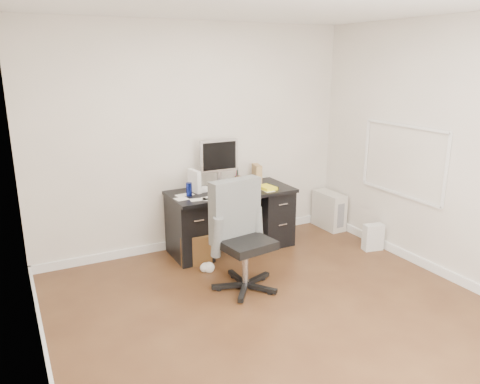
% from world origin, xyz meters
% --- Properties ---
extents(ground, '(4.00, 4.00, 0.00)m').
position_xyz_m(ground, '(0.00, 0.00, 0.00)').
color(ground, '#412514').
rests_on(ground, ground).
extents(room_shell, '(4.02, 4.02, 2.71)m').
position_xyz_m(room_shell, '(0.03, 0.03, 1.66)').
color(room_shell, beige).
rests_on(room_shell, ground).
extents(desk, '(1.50, 0.70, 0.75)m').
position_xyz_m(desk, '(0.30, 1.65, 0.40)').
color(desk, black).
rests_on(desk, ground).
extents(loose_papers, '(1.10, 0.60, 0.00)m').
position_xyz_m(loose_papers, '(0.10, 1.60, 0.75)').
color(loose_papers, white).
rests_on(loose_papers, desk).
extents(lcd_monitor, '(0.49, 0.29, 0.61)m').
position_xyz_m(lcd_monitor, '(0.22, 1.82, 1.05)').
color(lcd_monitor, '#ACABB0').
rests_on(lcd_monitor, desk).
extents(keyboard, '(0.39, 0.18, 0.02)m').
position_xyz_m(keyboard, '(0.38, 1.51, 0.76)').
color(keyboard, black).
rests_on(keyboard, desk).
extents(computer_mouse, '(0.07, 0.07, 0.06)m').
position_xyz_m(computer_mouse, '(0.65, 1.65, 0.78)').
color(computer_mouse, '#ACABB0').
rests_on(computer_mouse, desk).
extents(travel_mug, '(0.08, 0.08, 0.15)m').
position_xyz_m(travel_mug, '(-0.23, 1.66, 0.83)').
color(travel_mug, navy).
rests_on(travel_mug, desk).
extents(white_binder, '(0.14, 0.24, 0.27)m').
position_xyz_m(white_binder, '(-0.11, 1.79, 0.88)').
color(white_binder, white).
rests_on(white_binder, desk).
extents(magazine_file, '(0.14, 0.22, 0.24)m').
position_xyz_m(magazine_file, '(0.74, 1.80, 0.87)').
color(magazine_file, '#967448').
rests_on(magazine_file, desk).
extents(pen_cup, '(0.09, 0.09, 0.21)m').
position_xyz_m(pen_cup, '(0.54, 1.91, 0.85)').
color(pen_cup, brown).
rests_on(pen_cup, desk).
extents(yellow_book, '(0.20, 0.24, 0.04)m').
position_xyz_m(yellow_book, '(0.71, 1.49, 0.77)').
color(yellow_book, yellow).
rests_on(yellow_book, desk).
extents(paper_remote, '(0.23, 0.19, 0.02)m').
position_xyz_m(paper_remote, '(0.18, 1.35, 0.76)').
color(paper_remote, white).
rests_on(paper_remote, desk).
extents(office_chair, '(0.72, 0.72, 1.12)m').
position_xyz_m(office_chair, '(-0.04, 0.63, 0.56)').
color(office_chair, '#4F524F').
rests_on(office_chair, ground).
extents(pc_tower, '(0.23, 0.50, 0.50)m').
position_xyz_m(pc_tower, '(1.84, 1.70, 0.25)').
color(pc_tower, beige).
rests_on(pc_tower, ground).
extents(shopping_bag, '(0.27, 0.22, 0.33)m').
position_xyz_m(shopping_bag, '(1.83, 0.81, 0.16)').
color(shopping_bag, silver).
rests_on(shopping_bag, ground).
extents(wicker_basket, '(0.45, 0.45, 0.35)m').
position_xyz_m(wicker_basket, '(-0.23, 1.50, 0.18)').
color(wicker_basket, '#4D2C17').
rests_on(wicker_basket, ground).
extents(desk_printer, '(0.37, 0.33, 0.19)m').
position_xyz_m(desk_printer, '(0.84, 1.82, 0.09)').
color(desk_printer, slate).
rests_on(desk_printer, ground).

